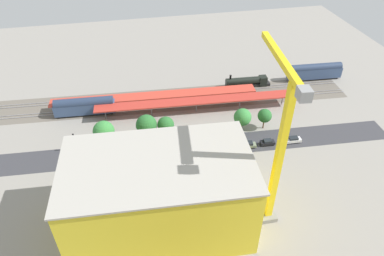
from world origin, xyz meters
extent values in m
plane|color=gray|center=(0.00, 0.00, 0.00)|extent=(196.36, 196.36, 0.00)
cube|color=#665E54|center=(0.00, -19.90, 0.00)|extent=(123.35, 21.55, 0.01)
cube|color=#38383D|center=(0.00, 5.74, 0.00)|extent=(123.04, 16.29, 0.01)
cube|color=#9E9EA8|center=(0.00, -23.75, 0.18)|extent=(122.51, 7.43, 0.12)
cube|color=#9E9EA8|center=(0.00, -22.31, 0.18)|extent=(122.51, 7.43, 0.12)
cube|color=#9E9EA8|center=(0.00, -17.48, 0.18)|extent=(122.51, 7.43, 0.12)
cube|color=#9E9EA8|center=(0.00, -16.04, 0.18)|extent=(122.51, 7.43, 0.12)
cube|color=#B73328|center=(-8.34, -11.32, 3.94)|extent=(63.72, 8.23, 0.39)
cylinder|color=slate|center=(-36.90, -9.61, 1.88)|extent=(0.30, 0.30, 3.75)
cylinder|color=slate|center=(-22.62, -10.46, 1.88)|extent=(0.30, 0.30, 3.75)
cylinder|color=slate|center=(-8.34, -11.32, 1.88)|extent=(0.30, 0.30, 3.75)
cylinder|color=slate|center=(5.94, -12.17, 1.88)|extent=(0.30, 0.30, 3.75)
cylinder|color=slate|center=(20.21, -13.02, 1.88)|extent=(0.30, 0.30, 3.75)
cube|color=#C63D2D|center=(4.09, -17.53, 3.74)|extent=(66.47, 8.61, 0.35)
cylinder|color=slate|center=(-25.70, -15.76, 1.78)|extent=(0.30, 0.30, 3.56)
cylinder|color=slate|center=(-10.81, -16.65, 1.78)|extent=(0.30, 0.30, 3.56)
cylinder|color=slate|center=(4.09, -17.53, 1.78)|extent=(0.30, 0.30, 3.56)
cylinder|color=slate|center=(18.98, -18.42, 1.78)|extent=(0.30, 0.30, 3.56)
cylinder|color=slate|center=(33.87, -19.31, 1.78)|extent=(0.30, 0.30, 3.56)
cube|color=black|center=(-29.62, -23.03, 0.50)|extent=(16.14, 3.23, 1.00)
cylinder|color=black|center=(-28.33, -23.11, 2.27)|extent=(13.56, 3.33, 2.54)
cube|color=black|center=(-35.03, -22.71, 1.73)|extent=(2.76, 2.89, 3.45)
cylinder|color=black|center=(-23.12, -23.42, 4.24)|extent=(0.70, 0.70, 1.40)
cube|color=black|center=(-55.02, -23.03, 0.30)|extent=(18.10, 3.44, 0.60)
cube|color=#384C72|center=(-55.02, -23.03, 2.52)|extent=(20.14, 4.15, 3.84)
cylinder|color=#273550|center=(-55.02, -23.03, 4.69)|extent=(19.34, 4.10, 2.96)
cube|color=black|center=(26.46, -16.76, 0.30)|extent=(17.04, 3.53, 0.60)
cube|color=#384C72|center=(26.46, -16.76, 2.35)|extent=(18.95, 4.27, 3.50)
cylinder|color=#273550|center=(26.46, -16.76, 4.35)|extent=(18.20, 4.23, 3.16)
cube|color=black|center=(-32.14, 9.54, 0.15)|extent=(3.95, 1.87, 0.30)
cube|color=silver|center=(-32.14, 9.54, 0.75)|extent=(4.69, 1.98, 0.89)
cube|color=#1E2328|center=(-32.14, 9.54, 1.48)|extent=(2.65, 1.67, 0.58)
cube|color=black|center=(-24.59, 9.08, 0.15)|extent=(3.49, 1.91, 0.30)
cube|color=black|center=(-24.59, 9.08, 0.71)|extent=(4.14, 2.02, 0.82)
cube|color=#1E2328|center=(-24.59, 9.08, 1.39)|extent=(2.35, 1.71, 0.54)
cube|color=black|center=(-18.75, 9.04, 0.15)|extent=(4.02, 2.08, 0.30)
cube|color=gray|center=(-18.75, 9.04, 0.69)|extent=(4.76, 2.22, 0.78)
cube|color=#1E2328|center=(-18.75, 9.04, 1.43)|extent=(2.72, 1.82, 0.69)
cube|color=black|center=(-12.44, 9.35, 0.15)|extent=(3.52, 1.78, 0.30)
cube|color=silver|center=(-12.44, 9.35, 0.69)|extent=(4.19, 1.86, 0.79)
cube|color=#1E2328|center=(-12.44, 9.35, 1.41)|extent=(2.35, 1.62, 0.64)
cube|color=black|center=(-5.32, 9.40, 0.15)|extent=(3.90, 1.88, 0.30)
cube|color=black|center=(-5.32, 9.40, 0.65)|extent=(4.63, 1.97, 0.71)
cube|color=#1E2328|center=(-5.32, 9.40, 1.33)|extent=(2.61, 1.71, 0.65)
cube|color=yellow|center=(8.42, 29.78, 8.86)|extent=(38.71, 23.62, 17.72)
cube|color=#ADA89E|center=(8.42, 29.78, 17.92)|extent=(39.35, 24.25, 0.40)
cube|color=gray|center=(-15.14, 33.24, 0.60)|extent=(3.60, 3.60, 1.20)
cube|color=yellow|center=(-15.14, 33.24, 17.51)|extent=(1.40, 1.40, 35.03)
cube|color=yellow|center=(-15.99, 25.16, 35.63)|extent=(3.53, 22.26, 1.20)
cube|color=gray|center=(-14.67, 37.72, 35.63)|extent=(2.24, 2.60, 2.00)
cube|color=black|center=(4.48, 12.59, 0.25)|extent=(9.36, 3.13, 0.50)
cube|color=silver|center=(3.45, 12.69, 2.00)|extent=(7.32, 3.18, 3.01)
cube|color=#334C8C|center=(8.02, 12.25, 1.76)|extent=(2.31, 2.70, 2.52)
cube|color=black|center=(23.17, 12.82, 0.25)|extent=(9.21, 2.36, 0.50)
cube|color=white|center=(22.02, 12.84, 1.91)|extent=(6.93, 2.54, 2.82)
cube|color=#334C8C|center=(26.60, 12.74, 1.67)|extent=(2.34, 2.44, 2.34)
cylinder|color=brown|center=(3.17, 0.80, 1.72)|extent=(0.41, 0.41, 3.44)
sphere|color=#28662D|center=(3.17, 0.80, 5.11)|extent=(4.79, 4.79, 4.79)
cylinder|color=brown|center=(8.53, 0.42, 1.77)|extent=(0.42, 0.42, 3.53)
sphere|color=#28662D|center=(8.53, 0.42, 5.61)|extent=(5.92, 5.92, 5.92)
cylinder|color=brown|center=(-26.17, 1.49, 1.54)|extent=(0.38, 0.38, 3.09)
sphere|color=#28662D|center=(-26.17, 1.49, 4.55)|extent=(4.17, 4.17, 4.17)
cylinder|color=brown|center=(-19.55, 0.84, 1.36)|extent=(0.40, 0.40, 2.72)
sphere|color=#38843D|center=(-19.55, 0.84, 4.55)|extent=(5.22, 5.22, 5.22)
cylinder|color=brown|center=(20.27, 0.71, 1.68)|extent=(0.46, 0.46, 3.36)
sphere|color=#38843D|center=(20.27, 0.71, 5.44)|extent=(5.92, 5.92, 5.92)
cylinder|color=#333333|center=(28.34, 1.11, 2.60)|extent=(0.16, 0.16, 5.21)
cube|color=black|center=(28.34, 1.11, 5.66)|extent=(0.36, 0.36, 0.90)
sphere|color=red|center=(28.56, 1.11, 5.36)|extent=(0.20, 0.20, 0.20)
camera|label=1|loc=(11.86, 79.95, 64.71)|focal=32.95mm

